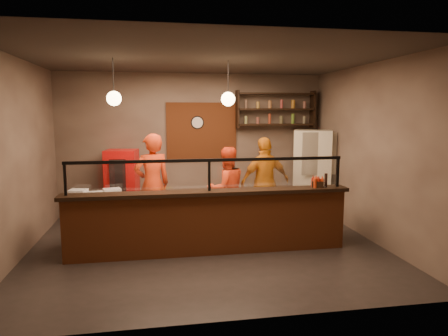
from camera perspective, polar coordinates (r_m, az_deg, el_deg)
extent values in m
plane|color=black|center=(7.07, -2.40, -11.25)|extent=(6.00, 6.00, 0.00)
plane|color=#36302A|center=(6.74, -2.56, 15.41)|extent=(6.00, 6.00, 0.00)
plane|color=#756556|center=(9.19, -4.46, 3.38)|extent=(6.00, 0.00, 6.00)
plane|color=#756556|center=(7.01, -27.62, 1.12)|extent=(0.00, 5.00, 5.00)
plane|color=#756556|center=(7.69, 20.29, 2.05)|extent=(0.00, 5.00, 5.00)
plane|color=#756556|center=(4.27, 1.78, -1.76)|extent=(6.00, 0.00, 6.00)
cube|color=brown|center=(9.17, -3.21, 5.26)|extent=(1.60, 0.04, 1.30)
cube|color=brown|center=(6.64, -2.09, -8.01)|extent=(4.60, 0.25, 1.00)
cube|color=black|center=(6.51, -2.11, -3.52)|extent=(4.70, 0.37, 0.06)
cube|color=gray|center=(7.13, -2.63, -7.50)|extent=(4.60, 0.75, 0.85)
cube|color=silver|center=(7.03, -2.65, -3.96)|extent=(4.60, 0.75, 0.05)
cube|color=white|center=(6.46, -2.12, -1.08)|extent=(4.40, 0.02, 0.50)
cube|color=black|center=(6.43, -2.14, 1.12)|extent=(4.50, 0.05, 0.05)
cube|color=black|center=(6.55, -21.75, -1.52)|extent=(0.04, 0.04, 0.50)
cube|color=black|center=(6.46, -2.12, -1.08)|extent=(0.04, 0.04, 0.50)
cube|color=black|center=(7.10, 15.93, -0.57)|extent=(0.04, 0.04, 0.50)
cube|color=black|center=(9.36, 7.35, 6.18)|extent=(1.80, 0.28, 0.04)
cube|color=black|center=(9.36, 7.39, 8.32)|extent=(1.80, 0.28, 0.04)
cube|color=black|center=(9.37, 7.42, 10.46)|extent=(1.80, 0.28, 0.04)
cube|color=black|center=(9.13, 1.92, 8.40)|extent=(0.04, 0.28, 0.85)
cube|color=black|center=(9.66, 12.55, 8.19)|extent=(0.04, 0.28, 0.85)
cylinder|color=black|center=(9.14, -3.84, 6.50)|extent=(0.30, 0.04, 0.30)
cylinder|color=black|center=(6.88, -15.56, 12.47)|extent=(0.01, 0.01, 0.60)
sphere|color=#FFD48C|center=(6.86, -15.45, 9.55)|extent=(0.24, 0.24, 0.24)
cylinder|color=black|center=(6.96, 0.59, 12.69)|extent=(0.01, 0.01, 0.60)
sphere|color=#FFD48C|center=(6.94, 0.59, 9.81)|extent=(0.24, 0.24, 0.24)
imported|color=red|center=(7.74, -10.21, -2.29)|extent=(0.82, 0.67, 1.93)
imported|color=red|center=(7.85, 0.37, -3.02)|extent=(0.93, 0.79, 1.66)
imported|color=#C57112|center=(8.20, 5.89, -2.00)|extent=(1.14, 0.66, 1.83)
cube|color=beige|center=(9.17, 12.42, -0.76)|extent=(1.03, 1.00, 1.94)
cube|color=red|center=(8.94, -14.31, -2.36)|extent=(0.73, 0.68, 1.53)
cylinder|color=white|center=(7.14, 3.29, -3.52)|extent=(0.72, 0.72, 0.01)
cube|color=silver|center=(7.04, -15.68, -3.43)|extent=(0.33, 0.29, 0.14)
cube|color=white|center=(7.14, -20.14, -3.47)|extent=(0.32, 0.28, 0.14)
cube|color=silver|center=(6.76, -18.18, -3.94)|extent=(0.35, 0.31, 0.15)
cylinder|color=yellow|center=(7.07, -8.75, -3.51)|extent=(0.37, 0.14, 0.06)
cube|color=black|center=(6.98, 13.21, -2.24)|extent=(0.23, 0.20, 0.11)
cylinder|color=black|center=(7.05, 14.35, -1.68)|extent=(0.06, 0.06, 0.23)
cylinder|color=white|center=(7.08, 13.73, -2.52)|extent=(0.19, 0.19, 0.01)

